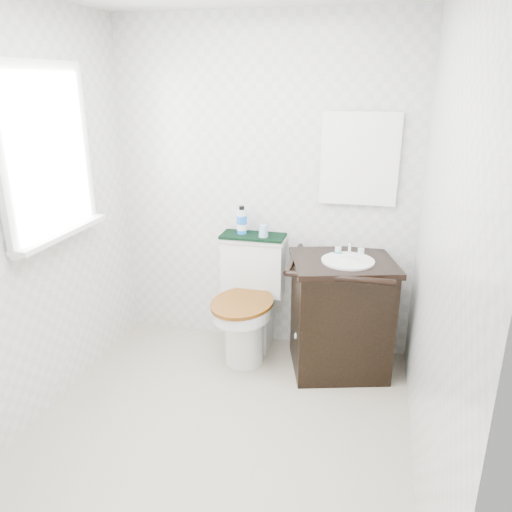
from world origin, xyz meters
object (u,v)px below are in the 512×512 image
at_px(trash_bin, 312,351).
at_px(mouthwash_bottle, 242,221).
at_px(vanity, 340,313).
at_px(cup, 263,231).
at_px(toilet, 249,306).

relative_size(trash_bin, mouthwash_bottle, 1.56).
height_order(vanity, cup, cup).
bearing_deg(trash_bin, mouthwash_bottle, 152.43).
bearing_deg(toilet, cup, 48.76).
distance_m(toilet, cup, 0.57).
bearing_deg(toilet, vanity, -5.13).
bearing_deg(vanity, toilet, 174.87).
bearing_deg(vanity, mouthwash_bottle, 165.01).
xyz_separation_m(toilet, vanity, (0.67, -0.06, 0.05)).
distance_m(vanity, cup, 0.79).
xyz_separation_m(vanity, trash_bin, (-0.17, -0.10, -0.27)).
height_order(mouthwash_bottle, cup, mouthwash_bottle).
bearing_deg(vanity, trash_bin, -148.95).
height_order(vanity, trash_bin, vanity).
relative_size(vanity, cup, 10.70).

